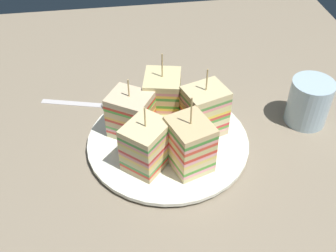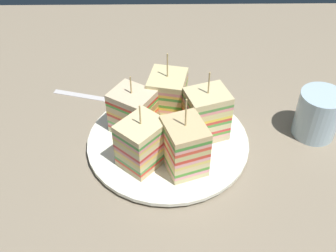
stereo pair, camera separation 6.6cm
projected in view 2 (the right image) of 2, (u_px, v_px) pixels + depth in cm
name	position (u px, v px, depth cm)	size (l,w,h in cm)	color
ground_plane	(168.00, 148.00, 69.88)	(106.92, 96.34, 1.80)	gray
plate	(168.00, 141.00, 68.80)	(26.90, 26.90, 1.21)	white
sandwich_wedge_0	(142.00, 143.00, 62.11)	(8.61, 8.52, 11.35)	#D7B581
sandwich_wedge_1	(185.00, 146.00, 61.30)	(8.13, 7.50, 13.12)	beige
sandwich_wedge_2	(206.00, 114.00, 66.71)	(7.30, 8.04, 12.47)	#CEB68E
sandwich_wedge_3	(169.00, 96.00, 70.49)	(7.76, 7.25, 12.63)	beige
sandwich_wedge_4	(133.00, 112.00, 67.91)	(8.22, 8.57, 10.82)	beige
chip_pile	(168.00, 127.00, 68.60)	(6.96, 6.27, 2.89)	#D4BB5B
spoon	(110.00, 99.00, 77.96)	(5.92, 15.37, 1.00)	silver
drinking_glass	(317.00, 117.00, 69.19)	(7.28, 7.28, 8.28)	#ADC8D8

